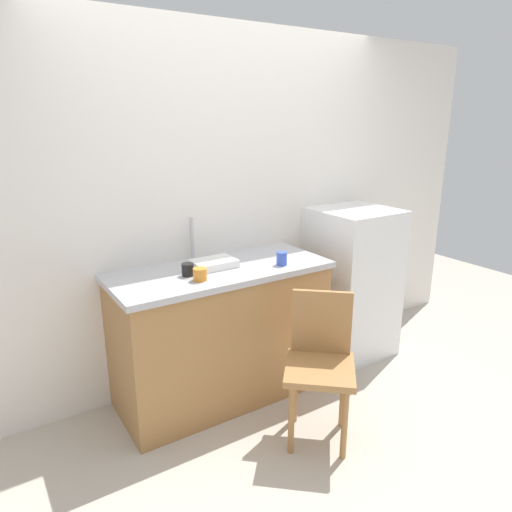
{
  "coord_description": "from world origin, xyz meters",
  "views": [
    {
      "loc": [
        -1.62,
        -1.91,
        1.88
      ],
      "look_at": [
        -0.01,
        0.6,
        0.99
      ],
      "focal_mm": 32.67,
      "sensor_mm": 36.0,
      "label": 1
    }
  ],
  "objects_px": {
    "dish_tray": "(214,263)",
    "cup_orange": "(200,274)",
    "cup_black": "(188,270)",
    "refrigerator": "(352,282)",
    "cup_blue": "(282,259)",
    "chair": "(320,360)"
  },
  "relations": [
    {
      "from": "dish_tray",
      "to": "cup_orange",
      "type": "relative_size",
      "value": 3.35
    },
    {
      "from": "dish_tray",
      "to": "cup_black",
      "type": "relative_size",
      "value": 3.6
    },
    {
      "from": "refrigerator",
      "to": "cup_black",
      "type": "bearing_deg",
      "value": -178.25
    },
    {
      "from": "cup_blue",
      "to": "cup_orange",
      "type": "bearing_deg",
      "value": 178.14
    },
    {
      "from": "chair",
      "to": "cup_black",
      "type": "height_order",
      "value": "cup_black"
    },
    {
      "from": "cup_orange",
      "to": "dish_tray",
      "type": "bearing_deg",
      "value": 44.11
    },
    {
      "from": "cup_blue",
      "to": "cup_orange",
      "type": "relative_size",
      "value": 1.06
    },
    {
      "from": "refrigerator",
      "to": "cup_blue",
      "type": "bearing_deg",
      "value": -167.74
    },
    {
      "from": "refrigerator",
      "to": "chair",
      "type": "xyz_separation_m",
      "value": [
        -0.91,
        -0.7,
        -0.1
      ]
    },
    {
      "from": "chair",
      "to": "dish_tray",
      "type": "distance_m",
      "value": 0.91
    },
    {
      "from": "chair",
      "to": "dish_tray",
      "type": "bearing_deg",
      "value": 155.34
    },
    {
      "from": "chair",
      "to": "cup_orange",
      "type": "distance_m",
      "value": 0.88
    },
    {
      "from": "dish_tray",
      "to": "cup_orange",
      "type": "bearing_deg",
      "value": -135.89
    },
    {
      "from": "chair",
      "to": "cup_orange",
      "type": "xyz_separation_m",
      "value": [
        -0.51,
        0.53,
        0.48
      ]
    },
    {
      "from": "dish_tray",
      "to": "cup_blue",
      "type": "xyz_separation_m",
      "value": [
        0.4,
        -0.2,
        0.02
      ]
    },
    {
      "from": "chair",
      "to": "cup_black",
      "type": "relative_size",
      "value": 11.44
    },
    {
      "from": "chair",
      "to": "cup_black",
      "type": "xyz_separation_m",
      "value": [
        -0.54,
        0.65,
        0.48
      ]
    },
    {
      "from": "refrigerator",
      "to": "cup_blue",
      "type": "relative_size",
      "value": 13.51
    },
    {
      "from": "cup_orange",
      "to": "refrigerator",
      "type": "bearing_deg",
      "value": 6.49
    },
    {
      "from": "refrigerator",
      "to": "cup_black",
      "type": "height_order",
      "value": "refrigerator"
    },
    {
      "from": "dish_tray",
      "to": "cup_blue",
      "type": "bearing_deg",
      "value": -26.63
    },
    {
      "from": "chair",
      "to": "dish_tray",
      "type": "relative_size",
      "value": 3.18
    }
  ]
}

